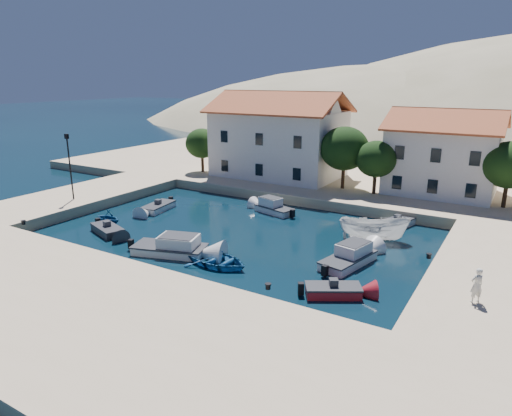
# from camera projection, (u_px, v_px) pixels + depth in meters

# --- Properties ---
(ground) EXTENTS (400.00, 400.00, 0.00)m
(ground) POSITION_uv_depth(u_px,v_px,m) (151.00, 279.00, 28.69)
(ground) COLOR black
(ground) RESTS_ON ground
(quay_south) EXTENTS (52.00, 12.00, 1.00)m
(quay_south) POSITION_uv_depth(u_px,v_px,m) (69.00, 313.00, 23.61)
(quay_south) COLOR tan
(quay_south) RESTS_ON ground
(quay_west) EXTENTS (8.00, 20.00, 1.00)m
(quay_west) POSITION_uv_depth(u_px,v_px,m) (81.00, 198.00, 46.20)
(quay_west) COLOR tan
(quay_west) RESTS_ON ground
(quay_north) EXTENTS (80.00, 36.00, 1.00)m
(quay_north) POSITION_uv_depth(u_px,v_px,m) (369.00, 172.00, 58.88)
(quay_north) COLOR tan
(quay_north) RESTS_ON ground
(building_left) EXTENTS (14.70, 9.45, 9.70)m
(building_left) POSITION_uv_depth(u_px,v_px,m) (279.00, 134.00, 53.10)
(building_left) COLOR white
(building_left) RESTS_ON quay_north
(building_mid) EXTENTS (10.50, 8.40, 8.30)m
(building_mid) POSITION_uv_depth(u_px,v_px,m) (443.00, 151.00, 45.21)
(building_mid) COLOR white
(building_mid) RESTS_ON quay_north
(trees) EXTENTS (37.30, 5.30, 6.45)m
(trees) POSITION_uv_depth(u_px,v_px,m) (358.00, 153.00, 46.10)
(trees) COLOR #382314
(trees) RESTS_ON quay_north
(lamppost) EXTENTS (0.35, 0.25, 6.22)m
(lamppost) POSITION_uv_depth(u_px,v_px,m) (69.00, 160.00, 42.63)
(lamppost) COLOR black
(lamppost) RESTS_ON quay_west
(bollards) EXTENTS (29.36, 9.56, 0.30)m
(bollards) POSITION_uv_depth(u_px,v_px,m) (223.00, 251.00, 30.17)
(bollards) COLOR black
(bollards) RESTS_ON ground
(motorboat_grey_sw) EXTENTS (3.80, 2.62, 1.25)m
(motorboat_grey_sw) POSITION_uv_depth(u_px,v_px,m) (108.00, 230.00, 37.03)
(motorboat_grey_sw) COLOR #313236
(motorboat_grey_sw) RESTS_ON ground
(cabin_cruiser_south) EXTENTS (5.65, 3.66, 1.60)m
(cabin_cruiser_south) POSITION_uv_depth(u_px,v_px,m) (170.00, 247.00, 32.75)
(cabin_cruiser_south) COLOR silver
(cabin_cruiser_south) RESTS_ON ground
(rowboat_south) EXTENTS (4.78, 3.53, 0.96)m
(rowboat_south) POSITION_uv_depth(u_px,v_px,m) (217.00, 265.00, 30.89)
(rowboat_south) COLOR navy
(rowboat_south) RESTS_ON ground
(motorboat_red_se) EXTENTS (3.48, 2.86, 1.25)m
(motorboat_red_se) POSITION_uv_depth(u_px,v_px,m) (333.00, 291.00, 26.46)
(motorboat_red_se) COLOR maroon
(motorboat_red_se) RESTS_ON ground
(cabin_cruiser_east) EXTENTS (2.83, 4.96, 1.60)m
(cabin_cruiser_east) POSITION_uv_depth(u_px,v_px,m) (348.00, 258.00, 30.79)
(cabin_cruiser_east) COLOR silver
(cabin_cruiser_east) RESTS_ON ground
(boat_east) EXTENTS (5.71, 3.85, 2.07)m
(boat_east) POSITION_uv_depth(u_px,v_px,m) (373.00, 240.00, 35.60)
(boat_east) COLOR silver
(boat_east) RESTS_ON ground
(motorboat_white_ne) EXTENTS (2.50, 3.72, 1.25)m
(motorboat_white_ne) POSITION_uv_depth(u_px,v_px,m) (397.00, 223.00, 38.72)
(motorboat_white_ne) COLOR silver
(motorboat_white_ne) RESTS_ON ground
(rowboat_west) EXTENTS (2.87, 2.51, 1.45)m
(rowboat_west) POSITION_uv_depth(u_px,v_px,m) (109.00, 224.00, 39.50)
(rowboat_west) COLOR navy
(rowboat_west) RESTS_ON ground
(motorboat_white_west) EXTENTS (2.21, 3.98, 1.25)m
(motorboat_white_west) POSITION_uv_depth(u_px,v_px,m) (158.00, 207.00, 43.53)
(motorboat_white_west) COLOR silver
(motorboat_white_west) RESTS_ON ground
(cabin_cruiser_north) EXTENTS (4.13, 2.58, 1.60)m
(cabin_cruiser_north) POSITION_uv_depth(u_px,v_px,m) (274.00, 208.00, 42.57)
(cabin_cruiser_north) COLOR silver
(cabin_cruiser_north) RESTS_ON ground
(pedestrian) EXTENTS (0.82, 0.80, 1.91)m
(pedestrian) POSITION_uv_depth(u_px,v_px,m) (477.00, 285.00, 23.39)
(pedestrian) COLOR silver
(pedestrian) RESTS_ON quay_east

